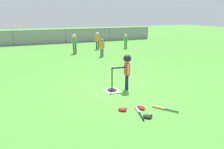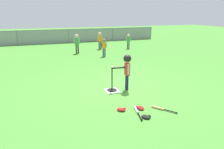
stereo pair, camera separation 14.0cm
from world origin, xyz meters
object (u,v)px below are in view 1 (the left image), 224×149
batter_child (127,65)px  fielder_deep_right (74,41)px  batting_tee (112,87)px  spare_bat_wood (161,108)px  glove_tossed_aside (142,108)px  fielder_deep_left (102,45)px  baseball_on_tee (112,67)px  glove_near_bats (147,116)px  fielder_near_right (97,38)px  spare_bat_silver (138,111)px  fielder_deep_center (126,39)px  glove_by_plate (122,109)px

batter_child → fielder_deep_right: 6.73m
batter_child → batting_tee: bearing=171.5°
spare_bat_wood → glove_tossed_aside: bearing=157.0°
fielder_deep_left → baseball_on_tee: bearing=-105.0°
fielder_deep_left → glove_near_bats: (-1.25, -7.22, -0.63)m
fielder_near_right → fielder_deep_right: fielder_deep_right is taller
spare_bat_silver → fielder_deep_center: bearing=66.9°
fielder_deep_right → spare_bat_wood: 8.41m
batting_tee → glove_tossed_aside: batting_tee is taller
batting_tee → spare_bat_silver: (0.09, -1.63, -0.10)m
fielder_near_right → batter_child: bearing=-100.2°
batter_child → spare_bat_silver: 1.79m
batter_child → fielder_near_right: (1.39, 7.74, -0.08)m
batting_tee → fielder_deep_center: fielder_deep_center is taller
batter_child → glove_near_bats: size_ratio=4.33×
fielder_deep_left → batting_tee: bearing=-105.0°
glove_by_plate → spare_bat_wood: bearing=-16.2°
batting_tee → glove_near_bats: bearing=-85.3°
batter_child → spare_bat_wood: (0.25, -1.63, -0.81)m
baseball_on_tee → fielder_near_right: (1.88, 7.66, -0.05)m
fielder_near_right → glove_tossed_aside: bearing=-100.0°
batting_tee → glove_near_bats: 1.97m
batter_child → spare_bat_wood: 1.84m
fielder_near_right → glove_near_bats: 9.81m
batter_child → fielder_near_right: 7.86m
baseball_on_tee → fielder_deep_left: bearing=75.0°
baseball_on_tee → glove_tossed_aside: size_ratio=0.33×
fielder_deep_right → glove_near_bats: (0.07, -8.61, -0.74)m
baseball_on_tee → fielder_deep_center: (3.87, 7.23, -0.15)m
fielder_near_right → fielder_deep_right: size_ratio=0.98×
glove_tossed_aside → spare_bat_silver: bearing=-142.6°
batter_child → fielder_deep_right: size_ratio=0.98×
fielder_deep_right → glove_near_bats: size_ratio=4.41×
batting_tee → fielder_deep_left: size_ratio=0.74×
fielder_deep_left → spare_bat_silver: (-1.31, -6.88, -0.64)m
fielder_deep_right → spare_bat_silver: 8.31m
fielder_near_right → spare_bat_wood: 9.47m
fielder_deep_center → fielder_deep_right: (-3.78, -0.58, 0.12)m
baseball_on_tee → glove_near_bats: size_ratio=0.27×
fielder_deep_right → fielder_deep_center: bearing=8.8°
fielder_deep_right → glove_tossed_aside: 8.18m
spare_bat_wood → glove_near_bats: glove_near_bats is taller
baseball_on_tee → glove_tossed_aside: bearing=-80.2°
fielder_deep_right → glove_by_plate: size_ratio=4.44×
spare_bat_silver → glove_near_bats: bearing=-79.0°
batting_tee → fielder_deep_center: bearing=61.9°
baseball_on_tee → glove_by_plate: size_ratio=0.27×
batter_child → spare_bat_silver: batter_child is taller
spare_bat_silver → fielder_deep_left: bearing=79.2°
fielder_deep_center → glove_near_bats: 9.93m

